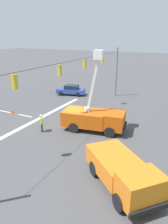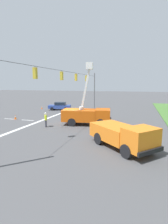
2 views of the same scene
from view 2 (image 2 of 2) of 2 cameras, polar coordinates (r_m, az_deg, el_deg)
The scene contains 10 objects.
ground_plane at distance 23.04m, azimuth -4.65°, elevation -3.69°, with size 200.00×200.00×0.00m, color #4C4C4F.
lane_markings at distance 25.84m, azimuth -16.97°, elevation -2.65°, with size 17.60×15.25×0.01m.
signal_gantry at distance 22.48m, azimuth -4.80°, elevation 7.77°, with size 26.20×0.33×7.20m.
utility_truck_bucket_lift at distance 22.00m, azimuth 0.89°, elevation -0.61°, with size 3.48×6.43×7.66m.
utility_truck_support_near at distance 14.37m, azimuth 12.56°, elevation -7.21°, with size 5.74×5.98×2.07m.
sedan_blue at distance 34.91m, azimuth -7.91°, elevation 1.97°, with size 2.81×4.61×1.56m.
road_worker at distance 21.37m, azimuth -12.40°, elevation -2.16°, with size 0.54×0.44×1.77m.
traffic_cone_foreground_right at distance 37.06m, azimuth -13.61°, elevation 1.44°, with size 0.36×0.36×0.61m.
traffic_cone_mid_left at distance 27.44m, azimuth -21.51°, elevation -1.51°, with size 0.36×0.36×0.69m.
traffic_cone_mid_right at distance 25.71m, azimuth -6.40°, elevation -1.55°, with size 0.36×0.36×0.72m.
Camera 2 is at (20.78, 8.52, 5.13)m, focal length 28.00 mm.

